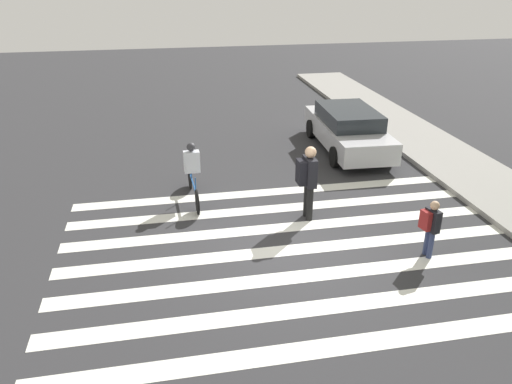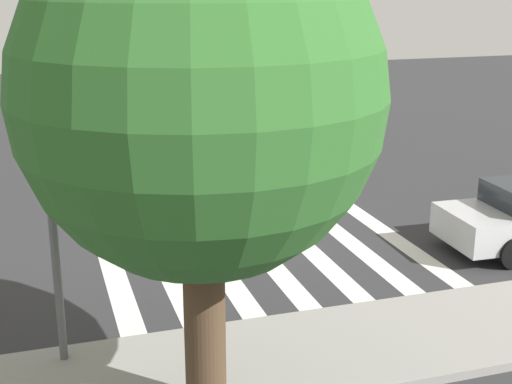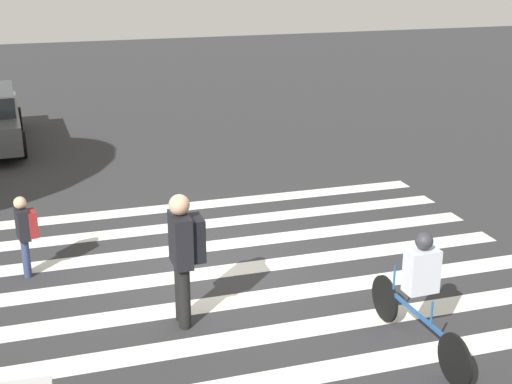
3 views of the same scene
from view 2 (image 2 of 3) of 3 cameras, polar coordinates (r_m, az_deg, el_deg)
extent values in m
plane|color=#2D2D30|center=(16.68, -1.65, -2.52)|extent=(60.00, 60.00, 0.00)
cube|color=gray|center=(11.28, 7.37, -12.22)|extent=(36.00, 2.50, 0.14)
cube|color=silver|center=(17.71, 7.91, -1.50)|extent=(0.44, 10.00, 0.01)
cube|color=silver|center=(17.31, 4.85, -1.83)|extent=(0.44, 10.00, 0.01)
cube|color=silver|center=(16.97, 1.66, -2.17)|extent=(0.44, 10.00, 0.01)
cube|color=silver|center=(16.67, -1.65, -2.51)|extent=(0.44, 10.00, 0.01)
cube|color=silver|center=(16.44, -5.08, -2.86)|extent=(0.44, 10.00, 0.01)
cube|color=silver|center=(16.27, -8.59, -3.21)|extent=(0.44, 10.00, 0.01)
cube|color=silver|center=(16.16, -12.17, -3.54)|extent=(0.44, 10.00, 0.01)
cylinder|color=#515456|center=(10.31, -15.93, -2.83)|extent=(0.12, 0.12, 4.33)
cube|color=black|center=(10.12, -16.68, 5.84)|extent=(0.32, 0.26, 0.84)
cube|color=silver|center=(10.24, -16.40, 2.55)|extent=(0.60, 0.02, 0.16)
sphere|color=#590F0F|center=(10.24, -16.81, 7.26)|extent=(0.15, 0.15, 0.15)
sphere|color=#59470F|center=(10.28, -16.70, 6.00)|extent=(0.15, 0.15, 0.15)
sphere|color=red|center=(10.32, -16.60, 4.74)|extent=(0.15, 0.15, 0.15)
cylinder|color=#4C3826|center=(9.12, -4.11, -10.70)|extent=(0.52, 0.52, 2.62)
sphere|color=#2D6628|center=(8.19, -4.54, 7.72)|extent=(4.29, 4.29, 4.29)
cylinder|color=black|center=(16.33, 4.23, -1.37)|extent=(0.16, 0.16, 0.87)
cylinder|color=black|center=(16.25, 3.48, -1.45)|extent=(0.16, 0.16, 0.87)
cube|color=black|center=(16.06, 3.91, 1.24)|extent=(0.51, 0.24, 0.69)
sphere|color=tan|center=(15.94, 3.95, 2.92)|extent=(0.27, 0.27, 0.27)
cube|color=black|center=(16.25, 3.66, 1.43)|extent=(0.39, 0.18, 0.58)
cylinder|color=navy|center=(13.91, -1.24, -5.20)|extent=(0.11, 0.11, 0.61)
cylinder|color=navy|center=(13.87, -1.87, -5.28)|extent=(0.11, 0.11, 0.61)
cube|color=black|center=(13.69, -1.57, -3.12)|extent=(0.38, 0.22, 0.48)
sphere|color=tan|center=(13.58, -1.58, -1.78)|extent=(0.19, 0.19, 0.19)
cube|color=maroon|center=(13.83, -1.63, -2.92)|extent=(0.29, 0.17, 0.41)
cylinder|color=black|center=(18.91, 2.97, 0.82)|extent=(0.64, 0.07, 0.64)
cylinder|color=black|center=(19.58, 7.32, 1.27)|extent=(0.64, 0.07, 0.64)
cube|color=#1E4C8C|center=(19.19, 5.20, 1.56)|extent=(1.37, 0.10, 0.04)
cylinder|color=#1E4C8C|center=(19.26, 5.97, 2.09)|extent=(0.03, 0.03, 0.32)
cylinder|color=#1E4C8C|center=(18.89, 3.55, 1.98)|extent=(0.03, 0.03, 0.40)
cube|color=silver|center=(19.04, 5.24, 3.28)|extent=(0.26, 0.41, 0.55)
sphere|color=#333338|center=(18.95, 5.27, 4.44)|extent=(0.22, 0.22, 0.22)
cylinder|color=black|center=(16.26, 16.49, -2.56)|extent=(0.65, 0.22, 0.64)
camera|label=1|loc=(18.30, -33.79, 14.48)|focal=35.00mm
camera|label=3|loc=(19.10, 31.01, 12.38)|focal=50.00mm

